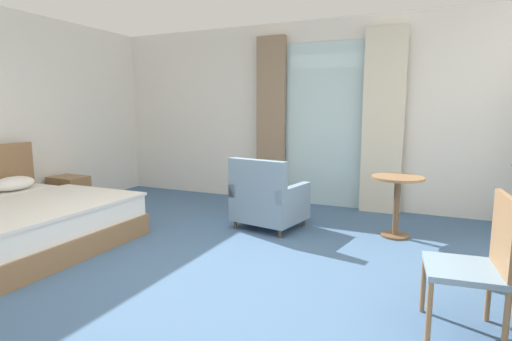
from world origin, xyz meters
name	(u,v)px	position (x,y,z in m)	size (l,w,h in m)	color
ground	(187,275)	(0.00, 0.00, -0.05)	(6.98, 6.70, 0.10)	#426084
wall_back	(297,114)	(0.00, 3.09, 1.38)	(6.58, 0.12, 2.76)	silver
balcony_glass_door	(325,126)	(0.47, 3.01, 1.22)	(1.24, 0.02, 2.43)	silver
curtain_panel_left	(271,121)	(-0.37, 2.91, 1.28)	(0.46, 0.10, 2.56)	#897056
curtain_panel_right	(383,122)	(1.31, 2.91, 1.28)	(0.56, 0.10, 2.56)	beige
bed	(17,220)	(-2.08, -0.16, 0.27)	(2.03, 1.84, 1.02)	olive
nightstand	(69,193)	(-2.86, 1.19, 0.24)	(0.50, 0.38, 0.49)	olive
desk_chair	(480,259)	(2.31, -0.11, 0.52)	(0.51, 0.52, 0.94)	gray
armchair_by_window	(268,201)	(0.16, 1.52, 0.35)	(0.87, 0.82, 0.88)	gray
round_cafe_table	(397,193)	(1.64, 1.83, 0.51)	(0.58, 0.58, 0.70)	olive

